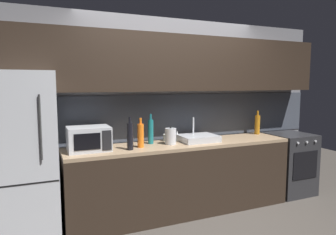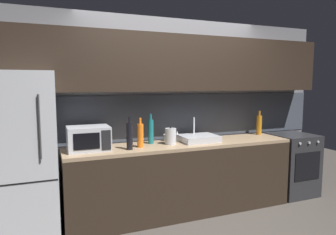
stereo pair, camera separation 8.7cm
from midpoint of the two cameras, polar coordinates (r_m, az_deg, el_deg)
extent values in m
cube|color=slate|center=(4.17, 1.05, 0.92)|extent=(4.64, 0.10, 2.50)
cube|color=#3D424C|center=(4.12, 1.35, 0.16)|extent=(4.64, 0.01, 0.60)
cube|color=black|center=(3.96, 2.33, 10.04)|extent=(4.27, 0.34, 0.70)
cube|color=black|center=(3.98, 3.32, -11.45)|extent=(2.90, 0.60, 0.86)
cube|color=#8C7256|center=(3.86, 3.36, -5.09)|extent=(2.90, 0.60, 0.04)
cube|color=#ADAFB5|center=(3.51, -24.95, -6.76)|extent=(0.68, 0.66, 1.77)
cube|color=black|center=(3.24, -25.10, -11.11)|extent=(0.67, 0.00, 0.01)
cylinder|color=#333333|center=(3.10, -22.13, -1.67)|extent=(0.02, 0.02, 0.62)
cube|color=#232326|center=(4.98, 22.50, -8.03)|extent=(0.60, 0.60, 0.90)
cube|color=black|center=(4.76, 25.10, -8.24)|extent=(0.45, 0.01, 0.40)
cylinder|color=#B2B2B7|center=(4.57, 23.96, -4.48)|extent=(0.03, 0.02, 0.03)
cylinder|color=#B2B2B7|center=(4.68, 25.37, -4.28)|extent=(0.03, 0.02, 0.03)
cylinder|color=#B2B2B7|center=(4.81, 26.71, -4.09)|extent=(0.03, 0.02, 0.03)
cube|color=#A8AAAF|center=(3.53, -13.93, -3.81)|extent=(0.46, 0.34, 0.27)
cube|color=black|center=(3.35, -14.22, -4.34)|extent=(0.28, 0.01, 0.18)
cube|color=black|center=(3.39, -10.74, -4.15)|extent=(0.10, 0.01, 0.22)
cube|color=#ADAFB5|center=(3.98, 6.33, -3.88)|extent=(0.48, 0.38, 0.08)
cylinder|color=silver|center=(4.08, 5.47, -1.50)|extent=(0.02, 0.02, 0.22)
cylinder|color=#B7BABF|center=(3.77, 1.14, -3.53)|extent=(0.14, 0.14, 0.20)
sphere|color=black|center=(3.75, 1.14, -1.85)|extent=(0.02, 0.02, 0.02)
cone|color=#B7BABF|center=(3.79, 2.39, -2.85)|extent=(0.03, 0.03, 0.05)
cylinder|color=black|center=(3.47, -6.48, -3.53)|extent=(0.07, 0.07, 0.30)
cylinder|color=black|center=(3.45, -6.52, -0.47)|extent=(0.03, 0.03, 0.07)
cylinder|color=orange|center=(3.59, -4.50, -3.39)|extent=(0.08, 0.08, 0.28)
cylinder|color=orange|center=(3.57, -4.52, -0.64)|extent=(0.03, 0.03, 0.07)
cylinder|color=#19666B|center=(3.80, -2.58, -2.66)|extent=(0.07, 0.07, 0.30)
cylinder|color=#19666B|center=(3.77, -2.59, 0.12)|extent=(0.03, 0.03, 0.07)
cylinder|color=#B27019|center=(4.68, 17.16, -1.36)|extent=(0.08, 0.08, 0.28)
cylinder|color=#B27019|center=(4.66, 17.23, 0.77)|extent=(0.03, 0.03, 0.07)
cylinder|color=silver|center=(3.98, 0.38, -3.78)|extent=(0.08, 0.08, 0.09)
camera|label=1|loc=(0.04, -89.33, 0.08)|focal=32.64mm
camera|label=2|loc=(0.04, 90.67, -0.08)|focal=32.64mm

